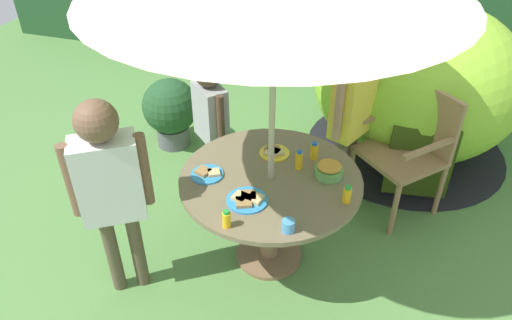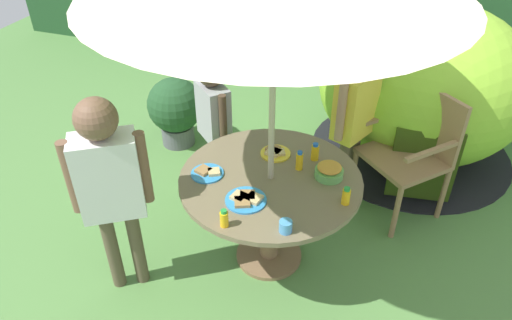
# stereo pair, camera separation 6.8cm
# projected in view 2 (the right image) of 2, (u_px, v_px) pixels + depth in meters

# --- Properties ---
(ground_plane) EXTENTS (10.00, 10.00, 0.02)m
(ground_plane) POSITION_uv_depth(u_px,v_px,m) (269.00, 257.00, 3.36)
(ground_plane) COLOR #548442
(garden_table) EXTENTS (1.13, 1.13, 0.69)m
(garden_table) POSITION_uv_depth(u_px,v_px,m) (270.00, 196.00, 3.04)
(garden_table) COLOR brown
(garden_table) RESTS_ON ground_plane
(wooden_chair) EXTENTS (0.72, 0.72, 0.95)m
(wooden_chair) POSITION_uv_depth(u_px,v_px,m) (414.00, 146.00, 3.49)
(wooden_chair) COLOR #93704C
(wooden_chair) RESTS_ON ground_plane
(dome_tent) EXTENTS (1.99, 1.99, 1.35)m
(dome_tent) POSITION_uv_depth(u_px,v_px,m) (423.00, 85.00, 4.02)
(dome_tent) COLOR #8CC633
(dome_tent) RESTS_ON ground_plane
(potted_plant) EXTENTS (0.49, 0.49, 0.64)m
(potted_plant) POSITION_uv_depth(u_px,v_px,m) (175.00, 109.00, 4.31)
(potted_plant) COLOR #595960
(potted_plant) RESTS_ON ground_plane
(child_in_yellow_shirt) EXTENTS (0.30, 0.40, 1.27)m
(child_in_yellow_shirt) POSITION_uv_depth(u_px,v_px,m) (356.00, 106.00, 3.43)
(child_in_yellow_shirt) COLOR brown
(child_in_yellow_shirt) RESTS_ON ground_plane
(child_in_grey_shirt) EXTENTS (0.33, 0.32, 1.13)m
(child_in_grey_shirt) POSITION_uv_depth(u_px,v_px,m) (213.00, 112.00, 3.53)
(child_in_grey_shirt) COLOR brown
(child_in_grey_shirt) RESTS_ON ground_plane
(child_in_white_shirt) EXTENTS (0.40, 0.35, 1.35)m
(child_in_white_shirt) POSITION_uv_depth(u_px,v_px,m) (109.00, 177.00, 2.68)
(child_in_white_shirt) COLOR brown
(child_in_white_shirt) RESTS_ON ground_plane
(snack_bowl) EXTENTS (0.18, 0.18, 0.09)m
(snack_bowl) POSITION_uv_depth(u_px,v_px,m) (329.00, 171.00, 2.93)
(snack_bowl) COLOR #66B259
(snack_bowl) RESTS_ON garden_table
(plate_mid_left) EXTENTS (0.24, 0.24, 0.03)m
(plate_mid_left) POSITION_uv_depth(u_px,v_px,m) (246.00, 199.00, 2.76)
(plate_mid_left) COLOR #338CD8
(plate_mid_left) RESTS_ON garden_table
(plate_far_right) EXTENTS (0.20, 0.20, 0.03)m
(plate_far_right) POSITION_uv_depth(u_px,v_px,m) (275.00, 152.00, 3.15)
(plate_far_right) COLOR yellow
(plate_far_right) RESTS_ON garden_table
(plate_front_edge) EXTENTS (0.20, 0.20, 0.03)m
(plate_front_edge) POSITION_uv_depth(u_px,v_px,m) (207.00, 173.00, 2.97)
(plate_front_edge) COLOR #338CD8
(plate_front_edge) RESTS_ON garden_table
(juice_bottle_near_left) EXTENTS (0.05, 0.05, 0.11)m
(juice_bottle_near_left) POSITION_uv_depth(u_px,v_px,m) (224.00, 219.00, 2.57)
(juice_bottle_near_left) COLOR yellow
(juice_bottle_near_left) RESTS_ON garden_table
(juice_bottle_near_right) EXTENTS (0.05, 0.05, 0.12)m
(juice_bottle_near_right) POSITION_uv_depth(u_px,v_px,m) (315.00, 152.00, 3.07)
(juice_bottle_near_right) COLOR yellow
(juice_bottle_near_right) RESTS_ON garden_table
(juice_bottle_far_left) EXTENTS (0.05, 0.05, 0.11)m
(juice_bottle_far_left) POSITION_uv_depth(u_px,v_px,m) (346.00, 196.00, 2.72)
(juice_bottle_far_left) COLOR yellow
(juice_bottle_far_left) RESTS_ON garden_table
(juice_bottle_center_front) EXTENTS (0.05, 0.05, 0.13)m
(juice_bottle_center_front) POSITION_uv_depth(u_px,v_px,m) (299.00, 161.00, 2.99)
(juice_bottle_center_front) COLOR yellow
(juice_bottle_center_front) RESTS_ON garden_table
(cup_near) EXTENTS (0.07, 0.07, 0.07)m
(cup_near) POSITION_uv_depth(u_px,v_px,m) (286.00, 226.00, 2.55)
(cup_near) COLOR #4C99D8
(cup_near) RESTS_ON garden_table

